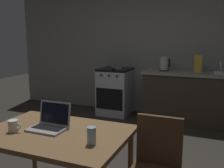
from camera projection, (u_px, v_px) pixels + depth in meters
name	position (u px, v px, depth m)	size (l,w,h in m)	color
back_wall	(160.00, 48.00, 5.03)	(6.40, 0.10, 2.64)	gray
kitchen_counter	(205.00, 99.00, 4.54)	(2.16, 0.64, 0.92)	#382D23
stove_oven	(115.00, 91.00, 5.17)	(0.60, 0.62, 0.92)	#B7BABF
dining_table	(56.00, 139.00, 2.25)	(1.24, 0.87, 0.73)	brown
chair	(156.00, 165.00, 2.09)	(0.40, 0.40, 0.90)	#4C331E
laptop	(50.00, 124.00, 2.30)	(0.32, 0.26, 0.23)	#99999E
electric_kettle	(164.00, 64.00, 4.71)	(0.18, 0.16, 0.26)	black
frying_pan	(117.00, 67.00, 5.04)	(0.22, 0.39, 0.05)	gray
coffee_mug	(14.00, 126.00, 2.23)	(0.13, 0.09, 0.10)	silver
drinking_glass	(92.00, 136.00, 1.96)	(0.07, 0.07, 0.14)	#99B7C6
cereal_box	(198.00, 64.00, 4.50)	(0.13, 0.05, 0.30)	gold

